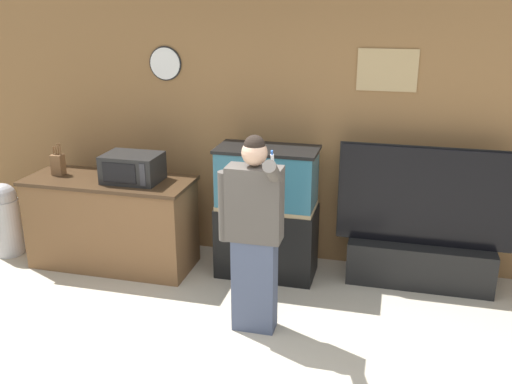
# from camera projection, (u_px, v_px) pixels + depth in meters

# --- Properties ---
(wall_back_paneled) EXTENTS (10.00, 0.08, 2.60)m
(wall_back_paneled) POSITION_uv_depth(u_px,v_px,m) (295.00, 135.00, 5.67)
(wall_back_paneled) COLOR olive
(wall_back_paneled) RESTS_ON ground_plane
(counter_island) EXTENTS (1.66, 0.67, 0.92)m
(counter_island) POSITION_uv_depth(u_px,v_px,m) (112.00, 222.00, 5.73)
(counter_island) COLOR brown
(counter_island) RESTS_ON ground_plane
(microwave) EXTENTS (0.54, 0.40, 0.27)m
(microwave) POSITION_uv_depth(u_px,v_px,m) (133.00, 168.00, 5.47)
(microwave) COLOR black
(microwave) RESTS_ON counter_island
(knife_block) EXTENTS (0.11, 0.10, 0.31)m
(knife_block) POSITION_uv_depth(u_px,v_px,m) (58.00, 164.00, 5.68)
(knife_block) COLOR brown
(knife_block) RESTS_ON counter_island
(aquarium_on_stand) EXTENTS (0.95, 0.48, 1.28)m
(aquarium_on_stand) POSITION_uv_depth(u_px,v_px,m) (267.00, 213.00, 5.48)
(aquarium_on_stand) COLOR black
(aquarium_on_stand) RESTS_ON ground_plane
(tv_on_stand) EXTENTS (1.61, 0.40, 1.35)m
(tv_on_stand) POSITION_uv_depth(u_px,v_px,m) (421.00, 246.00, 5.36)
(tv_on_stand) COLOR black
(tv_on_stand) RESTS_ON ground_plane
(person_standing) EXTENTS (0.52, 0.39, 1.64)m
(person_standing) POSITION_uv_depth(u_px,v_px,m) (253.00, 233.00, 4.48)
(person_standing) COLOR #424C66
(person_standing) RESTS_ON ground_plane
(trash_bin) EXTENTS (0.30, 0.30, 0.78)m
(trash_bin) POSITION_uv_depth(u_px,v_px,m) (6.00, 218.00, 5.99)
(trash_bin) COLOR #B7B7BC
(trash_bin) RESTS_ON ground_plane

